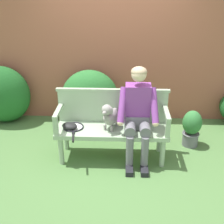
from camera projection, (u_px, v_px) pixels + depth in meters
name	position (u px, v px, depth m)	size (l,w,h in m)	color
ground_plane	(112.00, 157.00, 4.30)	(40.00, 40.00, 0.00)	#4C753D
brick_garden_fence	(116.00, 41.00, 5.05)	(8.00, 0.30, 2.76)	#9E5642
hedge_bush_far_right	(3.00, 95.00, 5.16)	(0.96, 0.65, 1.01)	#1E5B23
hedge_bush_mid_right	(90.00, 97.00, 5.11)	(0.98, 0.70, 0.96)	#286B2D
garden_bench	(112.00, 132.00, 4.13)	(1.55, 0.51, 0.47)	#9EB793
bench_backrest	(113.00, 105.00, 4.20)	(1.59, 0.06, 0.50)	#9EB793
bench_armrest_left_end	(57.00, 117.00, 3.96)	(0.06, 0.51, 0.28)	#9EB793
bench_armrest_right_end	(167.00, 119.00, 3.91)	(0.06, 0.51, 0.28)	#9EB793
person_seated	(138.00, 112.00, 3.96)	(0.56, 0.65, 1.34)	black
dog_on_bench	(110.00, 116.00, 4.00)	(0.28, 0.39, 0.40)	gray
tennis_racket	(73.00, 128.00, 4.09)	(0.33, 0.58, 0.03)	black
baseball_glove	(70.00, 126.00, 4.07)	(0.22, 0.17, 0.09)	black
potted_plant	(192.00, 127.00, 4.47)	(0.29, 0.29, 0.57)	slate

